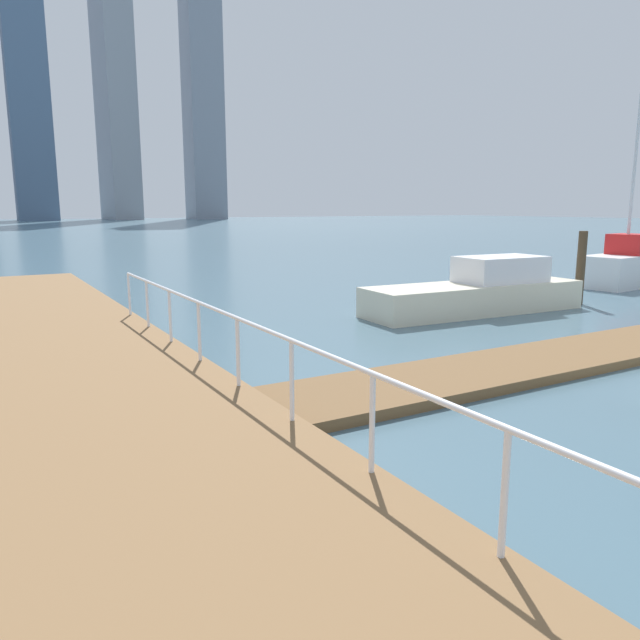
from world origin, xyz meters
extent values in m
plane|color=#476675|center=(0.00, 20.00, 0.00)|extent=(300.00, 300.00, 0.00)
cube|color=brown|center=(3.94, 11.26, 0.09)|extent=(14.88, 2.00, 0.18)
cylinder|color=white|center=(-3.15, 6.46, 0.93)|extent=(0.06, 0.06, 1.05)
cylinder|color=white|center=(-3.15, 8.23, 0.93)|extent=(0.06, 0.06, 1.05)
cylinder|color=white|center=(-3.15, 10.00, 0.93)|extent=(0.06, 0.06, 1.05)
cylinder|color=white|center=(-3.15, 11.77, 0.93)|extent=(0.06, 0.06, 1.05)
cylinder|color=white|center=(-3.15, 13.54, 0.93)|extent=(0.06, 0.06, 1.05)
cylinder|color=white|center=(-3.15, 15.31, 0.93)|extent=(0.06, 0.06, 1.05)
cylinder|color=white|center=(-3.15, 17.08, 0.93)|extent=(0.06, 0.06, 1.05)
cylinder|color=white|center=(-3.15, 18.85, 0.93)|extent=(0.06, 0.06, 1.05)
cylinder|color=white|center=(-3.15, 7.34, 1.45)|extent=(0.06, 23.00, 0.06)
cylinder|color=#473826|center=(10.31, 15.90, 1.17)|extent=(0.27, 0.27, 2.34)
cube|color=white|center=(15.70, 17.90, 0.62)|extent=(4.31, 2.17, 1.24)
cube|color=red|center=(15.93, 17.92, 1.64)|extent=(1.48, 1.51, 0.79)
cylinder|color=silver|center=(15.70, 17.90, 4.48)|extent=(0.12, 0.12, 6.48)
cube|color=beige|center=(6.26, 16.44, 0.43)|extent=(7.07, 2.20, 0.86)
cube|color=white|center=(7.25, 16.39, 1.24)|extent=(2.70, 1.61, 0.77)
cube|color=slate|center=(7.59, 153.37, 35.49)|extent=(8.40, 8.68, 70.98)
cube|color=#8C939E|center=(26.50, 156.17, 40.22)|extent=(7.87, 12.05, 80.44)
cube|color=gray|center=(45.85, 150.41, 40.92)|extent=(8.41, 9.82, 81.84)
camera|label=1|loc=(-6.54, 3.45, 3.10)|focal=33.91mm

